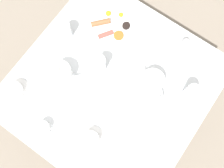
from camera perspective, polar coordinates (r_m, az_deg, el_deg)
The scene contains 14 objects.
ground_plane at distance 2.17m, azimuth 0.00°, elevation -5.10°, with size 8.00×8.00×0.00m, color gray.
table at distance 1.50m, azimuth 0.00°, elevation -0.88°, with size 1.01×1.03×0.75m.
breakfast_plate at distance 1.55m, azimuth 0.17°, elevation 12.75°, with size 0.28×0.28×0.04m.
teapot_near at distance 1.40m, azimuth 8.68°, elevation 0.41°, with size 0.20×0.12×0.13m.
teapot_far at distance 1.42m, azimuth -11.20°, elevation 2.25°, with size 0.20×0.12×0.13m.
teacup_with_saucer_left at distance 1.37m, azimuth -4.55°, elevation -11.87°, with size 0.14×0.14×0.06m.
teacup_with_saucer_right at distance 1.49m, azimuth -20.27°, elevation -1.13°, with size 0.14×0.14×0.06m.
water_glass_tall at distance 1.41m, azimuth 16.69°, elevation -1.92°, with size 0.07×0.07×0.14m.
water_glass_short at distance 1.40m, azimuth -2.78°, elevation 4.35°, with size 0.07×0.07×0.13m.
wine_glass_spare at distance 1.50m, azimuth -10.16°, elevation 11.41°, with size 0.07×0.07×0.12m.
creamer_jug at distance 1.41m, azimuth -14.68°, elevation -9.14°, with size 0.09×0.07×0.06m.
pepper_grinder at distance 1.51m, azimuth 15.64°, elevation 8.34°, with size 0.05×0.05×0.10m.
fork_by_plate at distance 1.40m, azimuth -0.05°, elevation -6.23°, with size 0.16×0.04×0.00m.
knife_by_plate at distance 1.40m, azimuth 6.72°, elevation -12.42°, with size 0.17×0.16×0.00m.
Camera 1 is at (0.20, -0.29, 2.14)m, focal length 42.00 mm.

